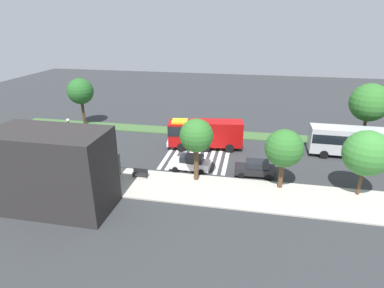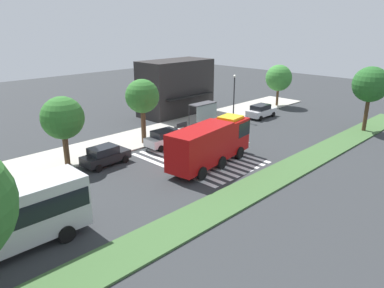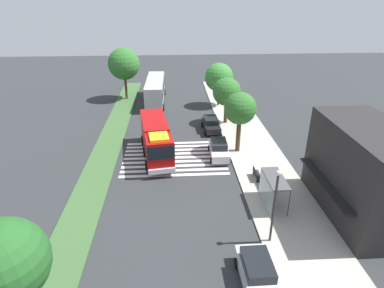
# 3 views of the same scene
# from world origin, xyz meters

# --- Properties ---
(ground_plane) EXTENTS (120.00, 120.00, 0.00)m
(ground_plane) POSITION_xyz_m (0.00, 0.00, 0.00)
(ground_plane) COLOR #2D3033
(sidewalk) EXTENTS (60.00, 5.74, 0.14)m
(sidewalk) POSITION_xyz_m (0.00, 8.76, 0.07)
(sidewalk) COLOR #ADA89E
(sidewalk) RESTS_ON ground_plane
(median_strip) EXTENTS (60.00, 3.00, 0.14)m
(median_strip) POSITION_xyz_m (0.00, -7.39, 0.07)
(median_strip) COLOR #3D6033
(median_strip) RESTS_ON ground_plane
(crosswalk) EXTENTS (7.65, 10.60, 0.01)m
(crosswalk) POSITION_xyz_m (0.69, 0.00, 0.01)
(crosswalk) COLOR silver
(crosswalk) RESTS_ON ground_plane
(fire_truck) EXTENTS (9.81, 3.83, 3.74)m
(fire_truck) POSITION_xyz_m (0.41, -1.80, 2.10)
(fire_truck) COLOR #A50C0C
(fire_truck) RESTS_ON ground_plane
(parked_car_west) EXTENTS (4.33, 2.19, 1.71)m
(parked_car_west) POSITION_xyz_m (-6.30, 4.69, 0.88)
(parked_car_west) COLOR black
(parked_car_west) RESTS_ON ground_plane
(parked_car_mid) EXTENTS (4.44, 2.12, 1.74)m
(parked_car_mid) POSITION_xyz_m (0.75, 4.69, 0.89)
(parked_car_mid) COLOR silver
(parked_car_mid) RESTS_ON ground_plane
(parked_car_east) EXTENTS (4.48, 2.11, 1.72)m
(parked_car_east) POSITION_xyz_m (17.27, 4.69, 0.89)
(parked_car_east) COLOR silver
(parked_car_east) RESTS_ON ground_plane
(bus_stop_shelter) EXTENTS (3.50, 1.40, 2.46)m
(bus_stop_shelter) POSITION_xyz_m (9.57, 7.57, 1.89)
(bus_stop_shelter) COLOR #4C4C51
(bus_stop_shelter) RESTS_ON sidewalk
(bench_near_shelter) EXTENTS (1.60, 0.50, 0.90)m
(bench_near_shelter) POSITION_xyz_m (5.57, 7.54, 0.59)
(bench_near_shelter) COLOR black
(bench_near_shelter) RESTS_ON sidewalk
(street_lamp) EXTENTS (0.36, 0.36, 5.60)m
(street_lamp) POSITION_xyz_m (13.76, 6.49, 3.48)
(street_lamp) COLOR #2D2D30
(street_lamp) RESTS_ON sidewalk
(storefront_building) EXTENTS (9.82, 5.71, 7.18)m
(storefront_building) POSITION_xyz_m (10.84, 14.08, 3.59)
(storefront_building) COLOR #282626
(storefront_building) RESTS_ON ground_plane
(sidewalk_tree_west) EXTENTS (3.62, 3.62, 5.97)m
(sidewalk_tree_west) POSITION_xyz_m (-8.72, 6.89, 4.26)
(sidewalk_tree_west) COLOR #513823
(sidewalk_tree_west) RESTS_ON sidewalk
(sidewalk_tree_center) EXTENTS (3.35, 3.35, 6.51)m
(sidewalk_tree_center) POSITION_xyz_m (-0.29, 6.89, 4.90)
(sidewalk_tree_center) COLOR #513823
(sidewalk_tree_center) RESTS_ON sidewalk
(sidewalk_tree_far_east) EXTENTS (3.78, 3.78, 5.94)m
(sidewalk_tree_far_east) POSITION_xyz_m (24.56, 6.89, 4.17)
(sidewalk_tree_far_east) COLOR #513823
(sidewalk_tree_far_east) RESTS_ON sidewalk
(median_tree_west) EXTENTS (3.89, 3.89, 7.21)m
(median_tree_west) POSITION_xyz_m (20.15, -7.39, 5.37)
(median_tree_west) COLOR #47301E
(median_tree_west) RESTS_ON median_strip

